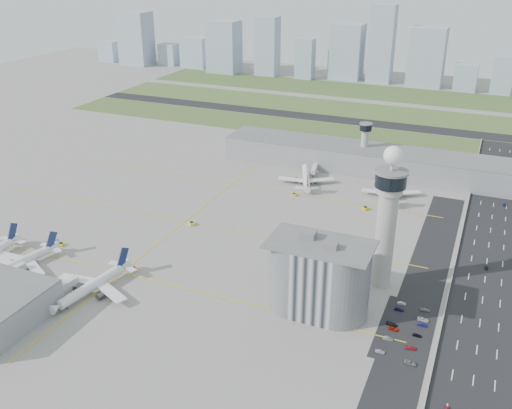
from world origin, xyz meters
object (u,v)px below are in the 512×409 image
at_px(tug_4, 294,194).
at_px(car_hw_4, 487,168).
at_px(jet_bridge_near_2, 52,296).
at_px(tug_3, 192,223).
at_px(admin_building, 319,277).
at_px(car_hw_1, 486,268).
at_px(car_lot_3, 392,324).
at_px(car_lot_4, 399,309).
at_px(car_lot_7, 411,348).
at_px(airplane_near_c, 90,281).
at_px(tug_1, 61,244).
at_px(jet_bridge_far_0, 315,167).
at_px(jet_bridge_far_1, 390,178).
at_px(airplane_far_a, 306,174).
at_px(car_lot_2, 393,329).
at_px(car_hw_2, 505,205).
at_px(airplane_near_b, 19,258).
at_px(car_lot_6, 410,363).
at_px(tug_5, 365,208).
at_px(control_tower, 387,213).
at_px(car_lot_0, 380,351).
at_px(car_lot_1, 388,339).
at_px(car_lot_8, 417,335).
at_px(car_lot_9, 422,325).
at_px(tug_2, 134,269).
at_px(airplane_far_b, 392,186).
at_px(car_lot_10, 423,319).
at_px(car_lot_11, 425,310).
at_px(secondary_tower, 365,142).
at_px(tug_0, 17,239).
at_px(car_lot_5, 402,303).

relative_size(tug_4, car_hw_4, 0.98).
distance_m(jet_bridge_near_2, tug_3, 89.81).
distance_m(admin_building, car_hw_1, 90.03).
bearing_deg(car_lot_3, car_lot_4, 1.99).
bearing_deg(tug_3, car_lot_7, 107.93).
relative_size(airplane_near_c, tug_1, 14.48).
relative_size(jet_bridge_far_0, jet_bridge_far_1, 1.00).
bearing_deg(admin_building, car_hw_4, 74.61).
relative_size(airplane_far_a, car_lot_2, 10.83).
bearing_deg(car_hw_2, airplane_near_b, -139.19).
height_order(car_lot_3, car_lot_6, car_lot_3).
bearing_deg(tug_1, airplane_near_b, -108.10).
bearing_deg(tug_5, admin_building, -139.36).
relative_size(control_tower, car_hw_4, 19.88).
height_order(tug_5, car_lot_0, tug_5).
bearing_deg(car_lot_7, tug_1, 76.28).
relative_size(jet_bridge_near_2, car_lot_0, 3.83).
xyz_separation_m(car_lot_1, car_lot_8, (9.89, 6.56, -0.07)).
bearing_deg(car_lot_9, car_hw_2, -9.62).
bearing_deg(control_tower, car_lot_8, -57.01).
bearing_deg(tug_2, jet_bridge_far_0, -166.44).
xyz_separation_m(airplane_near_b, car_lot_8, (178.76, 20.76, -5.25)).
height_order(car_lot_0, car_lot_2, car_lot_0).
relative_size(car_lot_1, car_lot_8, 1.16).
distance_m(airplane_far_b, car_lot_10, 129.66).
bearing_deg(admin_building, car_lot_2, -3.61).
bearing_deg(car_lot_11, car_lot_2, 144.67).
xyz_separation_m(tug_4, car_hw_1, (112.13, -46.25, -0.35)).
xyz_separation_m(secondary_tower, car_hw_2, (90.96, -28.80, -18.25)).
bearing_deg(control_tower, tug_4, 131.24).
relative_size(tug_2, car_hw_4, 0.96).
distance_m(car_lot_8, car_hw_2, 148.38).
height_order(tug_0, car_lot_0, tug_0).
bearing_deg(car_lot_4, secondary_tower, 16.05).
xyz_separation_m(airplane_far_b, car_lot_5, (27.00, -115.87, -5.31)).
xyz_separation_m(car_lot_1, car_lot_6, (10.23, -10.91, -0.03)).
bearing_deg(car_lot_0, car_lot_6, -101.89).
xyz_separation_m(airplane_near_c, tug_1, (-42.06, 29.54, -5.49)).
height_order(tug_0, car_lot_4, tug_0).
distance_m(airplane_far_a, car_lot_1, 162.61).
height_order(tug_3, car_lot_6, tug_3).
xyz_separation_m(airplane_far_b, car_hw_1, (58.29, -70.40, -5.31)).
xyz_separation_m(car_lot_0, car_lot_11, (11.57, 33.98, -0.05)).
bearing_deg(jet_bridge_far_1, jet_bridge_far_0, -100.00).
relative_size(jet_bridge_far_1, tug_5, 4.04).
xyz_separation_m(jet_bridge_far_0, tug_5, (45.44, -48.14, -1.84)).
bearing_deg(airplane_far_a, car_lot_2, -169.09).
xyz_separation_m(tug_3, car_hw_1, (149.61, 13.67, -0.46)).
bearing_deg(jet_bridge_far_0, tug_0, -45.23).
bearing_deg(car_hw_1, car_lot_10, -114.60).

